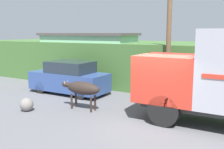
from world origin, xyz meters
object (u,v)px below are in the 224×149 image
object	(u,v)px
brown_cow	(82,89)
pedestrian_on_hill	(140,79)
parked_suv	(69,78)
utility_pole	(169,31)
roadside_rock	(27,104)

from	to	relation	value
brown_cow	pedestrian_on_hill	xyz separation A→B (m)	(1.23, 3.32, -0.01)
parked_suv	utility_pole	world-z (taller)	utility_pole
pedestrian_on_hill	roadside_rock	world-z (taller)	pedestrian_on_hill
roadside_rock	brown_cow	bearing A→B (deg)	36.13
brown_cow	parked_suv	world-z (taller)	parked_suv
brown_cow	parked_suv	distance (m)	3.20
parked_suv	utility_pole	xyz separation A→B (m)	(5.03, 1.37, 2.52)
brown_cow	parked_suv	xyz separation A→B (m)	(-2.43, 2.08, -0.08)
parked_suv	brown_cow	bearing A→B (deg)	-39.79
brown_cow	pedestrian_on_hill	world-z (taller)	pedestrian_on_hill
pedestrian_on_hill	roadside_rock	xyz separation A→B (m)	(-3.12, -4.70, -0.62)
parked_suv	pedestrian_on_hill	world-z (taller)	parked_suv
roadside_rock	utility_pole	bearing A→B (deg)	47.09
parked_suv	roadside_rock	xyz separation A→B (m)	(0.54, -3.46, -0.56)
utility_pole	pedestrian_on_hill	bearing A→B (deg)	-174.69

